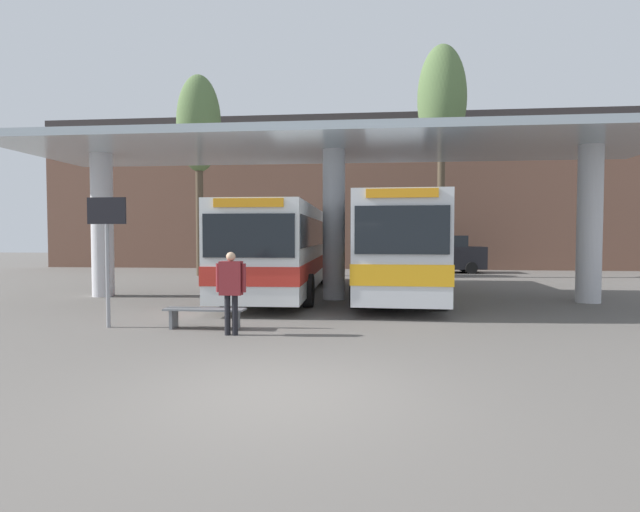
{
  "coord_description": "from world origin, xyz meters",
  "views": [
    {
      "loc": [
        1.21,
        -6.43,
        2.09
      ],
      "look_at": [
        0.0,
        5.4,
        1.6
      ],
      "focal_mm": 28.0,
      "sensor_mm": 36.0,
      "label": 1
    }
  ],
  "objects": [
    {
      "name": "townhouse_backdrop",
      "position": [
        0.0,
        24.67,
        5.58
      ],
      "size": [
        40.0,
        0.58,
        9.57
      ],
      "color": "brown",
      "rests_on": "ground_plane"
    },
    {
      "name": "pedestrian_waiting",
      "position": [
        -1.7,
        3.7,
        1.07
      ],
      "size": [
        0.64,
        0.26,
        1.75
      ],
      "rotation": [
        0.0,
        0.0,
        -0.01
      ],
      "color": "black",
      "rests_on": "ground_plane"
    },
    {
      "name": "transit_bus_left_bay",
      "position": [
        -1.93,
        11.44,
        1.7
      ],
      "size": [
        2.96,
        11.75,
        3.04
      ],
      "rotation": [
        0.0,
        0.0,
        3.16
      ],
      "color": "white",
      "rests_on": "ground_plane"
    },
    {
      "name": "transit_bus_center_bay",
      "position": [
        2.09,
        11.25,
        1.81
      ],
      "size": [
        2.94,
        11.23,
        3.25
      ],
      "rotation": [
        0.0,
        0.0,
        3.12
      ],
      "color": "silver",
      "rests_on": "ground_plane"
    },
    {
      "name": "station_canopy",
      "position": [
        0.0,
        9.82,
        4.48
      ],
      "size": [
        20.91,
        6.19,
        5.12
      ],
      "color": "silver",
      "rests_on": "ground_plane"
    },
    {
      "name": "parked_car_street",
      "position": [
        5.18,
        22.08,
        1.01
      ],
      "size": [
        4.67,
        2.22,
        2.08
      ],
      "rotation": [
        0.0,
        0.0,
        0.06
      ],
      "color": "black",
      "rests_on": "ground_plane"
    },
    {
      "name": "poplar_tree_behind_right",
      "position": [
        -7.62,
        18.65,
        7.67
      ],
      "size": [
        2.25,
        2.25,
        10.31
      ],
      "color": "#473A2B",
      "rests_on": "ground_plane"
    },
    {
      "name": "waiting_bench_near_pillar",
      "position": [
        -2.48,
        4.34,
        0.35
      ],
      "size": [
        1.81,
        0.44,
        0.46
      ],
      "color": "slate",
      "rests_on": "ground_plane"
    },
    {
      "name": "poplar_tree_behind_left",
      "position": [
        4.66,
        18.87,
        8.67
      ],
      "size": [
        2.39,
        2.39,
        11.46
      ],
      "color": "#473A2B",
      "rests_on": "ground_plane"
    },
    {
      "name": "ground_plane",
      "position": [
        0.0,
        0.0,
        0.0
      ],
      "size": [
        100.0,
        100.0,
        0.0
      ],
      "primitive_type": "plane",
      "color": "#605B56"
    },
    {
      "name": "info_sign_platform",
      "position": [
        -4.73,
        4.28,
        2.1
      ],
      "size": [
        0.9,
        0.09,
        2.95
      ],
      "color": "gray",
      "rests_on": "ground_plane"
    }
  ]
}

